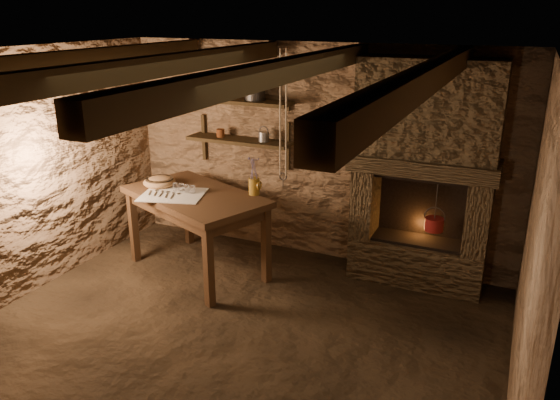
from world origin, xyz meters
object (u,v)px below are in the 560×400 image
at_px(work_table, 197,230).
at_px(red_pot, 434,223).
at_px(iron_stockpot, 255,93).
at_px(stoneware_jug, 254,179).
at_px(wooden_bowl, 160,182).

bearing_deg(work_table, red_pot, 38.10).
distance_m(iron_stockpot, red_pot, 2.36).
height_order(work_table, stoneware_jug, stoneware_jug).
bearing_deg(red_pot, wooden_bowl, -167.96).
relative_size(stoneware_jug, wooden_bowl, 1.14).
bearing_deg(wooden_bowl, red_pot, 12.04).
height_order(stoneware_jug, wooden_bowl, stoneware_jug).
xyz_separation_m(wooden_bowl, iron_stockpot, (0.81, 0.73, 0.92)).
relative_size(wooden_bowl, red_pot, 0.65).
distance_m(wooden_bowl, iron_stockpot, 1.43).
height_order(work_table, red_pot, red_pot).
relative_size(stoneware_jug, red_pot, 0.75).
xyz_separation_m(stoneware_jug, wooden_bowl, (-1.08, -0.16, -0.13)).
bearing_deg(red_pot, work_table, -163.99).
distance_m(work_table, wooden_bowl, 0.67).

